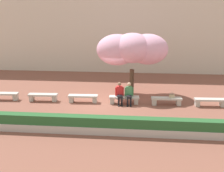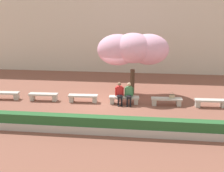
# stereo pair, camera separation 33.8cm
# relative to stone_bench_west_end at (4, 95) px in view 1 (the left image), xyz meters

# --- Properties ---
(ground_plane) EXTENTS (100.00, 100.00, 0.00)m
(ground_plane) POSITION_rel_stone_bench_west_end_xyz_m (6.12, 0.00, -0.30)
(ground_plane) COLOR brown
(building_facade) EXTENTS (28.00, 4.00, 7.61)m
(building_facade) POSITION_rel_stone_bench_west_end_xyz_m (6.12, 9.89, 3.51)
(building_facade) COLOR beige
(building_facade) RESTS_ON ground
(stone_bench_west_end) EXTENTS (1.76, 0.49, 0.45)m
(stone_bench_west_end) POSITION_rel_stone_bench_west_end_xyz_m (0.00, 0.00, 0.00)
(stone_bench_west_end) COLOR #BCB7AD
(stone_bench_west_end) RESTS_ON ground
(stone_bench_near_west) EXTENTS (1.76, 0.49, 0.45)m
(stone_bench_near_west) POSITION_rel_stone_bench_west_end_xyz_m (2.45, 0.00, 0.00)
(stone_bench_near_west) COLOR #BCB7AD
(stone_bench_near_west) RESTS_ON ground
(stone_bench_center) EXTENTS (1.76, 0.49, 0.45)m
(stone_bench_center) POSITION_rel_stone_bench_west_end_xyz_m (4.90, 0.00, 0.00)
(stone_bench_center) COLOR #BCB7AD
(stone_bench_center) RESTS_ON ground
(stone_bench_near_east) EXTENTS (1.76, 0.49, 0.45)m
(stone_bench_near_east) POSITION_rel_stone_bench_west_end_xyz_m (7.35, 0.00, 0.00)
(stone_bench_near_east) COLOR #BCB7AD
(stone_bench_near_east) RESTS_ON ground
(stone_bench_east_end) EXTENTS (1.76, 0.49, 0.45)m
(stone_bench_east_end) POSITION_rel_stone_bench_west_end_xyz_m (9.80, 0.00, 0.00)
(stone_bench_east_end) COLOR #BCB7AD
(stone_bench_east_end) RESTS_ON ground
(stone_bench_far_east) EXTENTS (1.76, 0.49, 0.45)m
(stone_bench_far_east) POSITION_rel_stone_bench_west_end_xyz_m (12.24, 0.00, 0.00)
(stone_bench_far_east) COLOR #BCB7AD
(stone_bench_far_east) RESTS_ON ground
(person_seated_left) EXTENTS (0.50, 0.73, 1.29)m
(person_seated_left) POSITION_rel_stone_bench_west_end_xyz_m (7.08, -0.05, 0.40)
(person_seated_left) COLOR black
(person_seated_left) RESTS_ON ground
(person_seated_right) EXTENTS (0.51, 0.70, 1.29)m
(person_seated_right) POSITION_rel_stone_bench_west_end_xyz_m (7.63, -0.05, 0.40)
(person_seated_right) COLOR black
(person_seated_right) RESTS_ON ground
(handbag) EXTENTS (0.30, 0.15, 0.34)m
(handbag) POSITION_rel_stone_bench_west_end_xyz_m (10.09, 0.03, 0.28)
(handbag) COLOR tan
(handbag) RESTS_ON stone_bench_east_end
(cherry_tree_main) EXTENTS (4.54, 2.76, 3.94)m
(cherry_tree_main) POSITION_rel_stone_bench_west_end_xyz_m (7.73, 2.08, 2.62)
(cherry_tree_main) COLOR #473323
(cherry_tree_main) RESTS_ON ground
(planter_hedge_foreground) EXTENTS (17.39, 0.50, 0.80)m
(planter_hedge_foreground) POSITION_rel_stone_bench_west_end_xyz_m (6.12, -3.95, 0.09)
(planter_hedge_foreground) COLOR #BCB7AD
(planter_hedge_foreground) RESTS_ON ground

